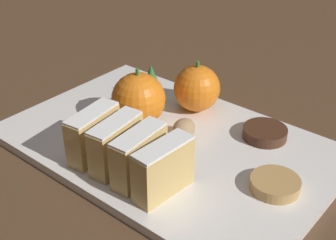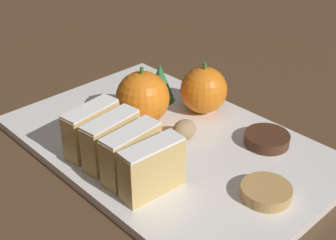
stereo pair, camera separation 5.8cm
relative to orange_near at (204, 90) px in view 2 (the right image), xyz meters
The scene contains 12 objects.
ground_plane 0.10m from the orange_near, 166.29° to the right, with size 6.00×6.00×0.00m, color #513823.
serving_platter 0.10m from the orange_near, 166.29° to the right, with size 0.27×0.41×0.01m.
stollen_slice_front 0.19m from the orange_near, 153.97° to the right, with size 0.07×0.03×0.06m.
stollen_slice_second 0.17m from the orange_near, 164.47° to the right, with size 0.07×0.03×0.06m.
stollen_slice_third 0.17m from the orange_near, behind, with size 0.07×0.03×0.06m.
stollen_slice_fourth 0.17m from the orange_near, behind, with size 0.08×0.03×0.06m.
orange_near is the anchor object (origin of this frame).
orange_far 0.09m from the orange_near, 156.07° to the left, with size 0.07×0.07×0.08m.
walnut 0.08m from the orange_near, 154.97° to the right, with size 0.03×0.03×0.03m.
chocolate_cookie 0.12m from the orange_near, 91.99° to the right, with size 0.06×0.06×0.01m.
gingerbread_cookie 0.20m from the orange_near, 116.43° to the right, with size 0.06×0.06×0.01m.
evergreen_sprig 0.07m from the orange_near, 109.25° to the left, with size 0.04×0.04×0.06m.
Camera 2 is at (-0.34, -0.36, 0.34)m, focal length 50.00 mm.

